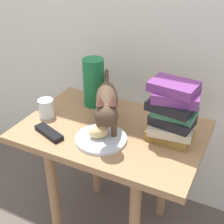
{
  "coord_description": "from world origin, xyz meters",
  "views": [
    {
      "loc": [
        0.5,
        -1.0,
        1.34
      ],
      "look_at": [
        0.0,
        0.0,
        0.69
      ],
      "focal_mm": 49.96,
      "sensor_mm": 36.0,
      "label": 1
    }
  ],
  "objects_px": {
    "cat": "(107,103)",
    "side_table": "(112,147)",
    "green_vase": "(94,82)",
    "bread_roll": "(98,132)",
    "tv_remote": "(49,133)",
    "book_stack": "(173,113)",
    "candle_jar": "(46,109)",
    "plate": "(101,139)"
  },
  "relations": [
    {
      "from": "bread_roll",
      "to": "book_stack",
      "type": "xyz_separation_m",
      "value": [
        0.26,
        0.12,
        0.09
      ]
    },
    {
      "from": "candle_jar",
      "to": "tv_remote",
      "type": "bearing_deg",
      "value": -50.55
    },
    {
      "from": "cat",
      "to": "book_stack",
      "type": "xyz_separation_m",
      "value": [
        0.26,
        0.05,
        -0.0
      ]
    },
    {
      "from": "side_table",
      "to": "green_vase",
      "type": "distance_m",
      "value": 0.32
    },
    {
      "from": "candle_jar",
      "to": "tv_remote",
      "type": "distance_m",
      "value": 0.15
    },
    {
      "from": "plate",
      "to": "green_vase",
      "type": "xyz_separation_m",
      "value": [
        -0.18,
        0.26,
        0.11
      ]
    },
    {
      "from": "side_table",
      "to": "plate",
      "type": "xyz_separation_m",
      "value": [
        0.0,
        -0.1,
        0.1
      ]
    },
    {
      "from": "bread_roll",
      "to": "tv_remote",
      "type": "xyz_separation_m",
      "value": [
        -0.2,
        -0.06,
        -0.03
      ]
    },
    {
      "from": "cat",
      "to": "side_table",
      "type": "bearing_deg",
      "value": 71.15
    },
    {
      "from": "side_table",
      "to": "tv_remote",
      "type": "bearing_deg",
      "value": -143.05
    },
    {
      "from": "plate",
      "to": "bread_roll",
      "type": "xyz_separation_m",
      "value": [
        -0.01,
        -0.0,
        0.03
      ]
    },
    {
      "from": "side_table",
      "to": "bread_roll",
      "type": "relative_size",
      "value": 9.71
    },
    {
      "from": "green_vase",
      "to": "cat",
      "type": "bearing_deg",
      "value": -48.71
    },
    {
      "from": "green_vase",
      "to": "candle_jar",
      "type": "xyz_separation_m",
      "value": [
        -0.13,
        -0.2,
        -0.08
      ]
    },
    {
      "from": "book_stack",
      "to": "green_vase",
      "type": "distance_m",
      "value": 0.44
    },
    {
      "from": "tv_remote",
      "to": "cat",
      "type": "bearing_deg",
      "value": 52.64
    },
    {
      "from": "plate",
      "to": "book_stack",
      "type": "distance_m",
      "value": 0.3
    },
    {
      "from": "plate",
      "to": "tv_remote",
      "type": "bearing_deg",
      "value": -164.35
    },
    {
      "from": "green_vase",
      "to": "plate",
      "type": "bearing_deg",
      "value": -55.66
    },
    {
      "from": "bread_roll",
      "to": "cat",
      "type": "distance_m",
      "value": 0.12
    },
    {
      "from": "side_table",
      "to": "cat",
      "type": "bearing_deg",
      "value": -108.85
    },
    {
      "from": "side_table",
      "to": "green_vase",
      "type": "bearing_deg",
      "value": 137.89
    },
    {
      "from": "side_table",
      "to": "candle_jar",
      "type": "bearing_deg",
      "value": -172.17
    },
    {
      "from": "plate",
      "to": "book_stack",
      "type": "bearing_deg",
      "value": 26.67
    },
    {
      "from": "cat",
      "to": "tv_remote",
      "type": "xyz_separation_m",
      "value": [
        -0.2,
        -0.13,
        -0.12
      ]
    },
    {
      "from": "cat",
      "to": "tv_remote",
      "type": "height_order",
      "value": "cat"
    },
    {
      "from": "bread_roll",
      "to": "cat",
      "type": "xyz_separation_m",
      "value": [
        0.0,
        0.07,
        0.09
      ]
    },
    {
      "from": "side_table",
      "to": "book_stack",
      "type": "xyz_separation_m",
      "value": [
        0.25,
        0.02,
        0.22
      ]
    },
    {
      "from": "book_stack",
      "to": "candle_jar",
      "type": "xyz_separation_m",
      "value": [
        -0.56,
        -0.07,
        -0.09
      ]
    },
    {
      "from": "green_vase",
      "to": "bread_roll",
      "type": "bearing_deg",
      "value": -57.67
    },
    {
      "from": "plate",
      "to": "tv_remote",
      "type": "relative_size",
      "value": 1.39
    },
    {
      "from": "book_stack",
      "to": "candle_jar",
      "type": "relative_size",
      "value": 2.99
    },
    {
      "from": "plate",
      "to": "book_stack",
      "type": "relative_size",
      "value": 0.82
    },
    {
      "from": "book_stack",
      "to": "green_vase",
      "type": "bearing_deg",
      "value": 162.47
    },
    {
      "from": "tv_remote",
      "to": "plate",
      "type": "bearing_deg",
      "value": 35.5
    },
    {
      "from": "side_table",
      "to": "book_stack",
      "type": "bearing_deg",
      "value": 5.51
    },
    {
      "from": "bread_roll",
      "to": "cat",
      "type": "height_order",
      "value": "cat"
    },
    {
      "from": "side_table",
      "to": "tv_remote",
      "type": "distance_m",
      "value": 0.29
    },
    {
      "from": "bread_roll",
      "to": "green_vase",
      "type": "height_order",
      "value": "green_vase"
    },
    {
      "from": "green_vase",
      "to": "candle_jar",
      "type": "distance_m",
      "value": 0.25
    },
    {
      "from": "plate",
      "to": "green_vase",
      "type": "height_order",
      "value": "green_vase"
    },
    {
      "from": "cat",
      "to": "tv_remote",
      "type": "relative_size",
      "value": 2.91
    }
  ]
}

